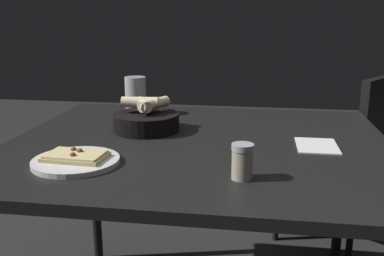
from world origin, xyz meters
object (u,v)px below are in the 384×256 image
(beer_glass, at_px, (136,98))
(chair_near, at_px, (351,149))
(pepper_shaker, at_px, (242,163))
(pizza_plate, at_px, (76,160))
(bread_basket, at_px, (146,120))
(dining_table, at_px, (199,158))

(beer_glass, xyz_separation_m, chair_near, (0.42, -0.92, -0.30))
(beer_glass, distance_m, pepper_shaker, 0.78)
(pizza_plate, xyz_separation_m, chair_near, (1.02, -0.91, -0.24))
(beer_glass, relative_size, chair_near, 0.17)
(bread_basket, xyz_separation_m, pepper_shaker, (-0.40, -0.34, 0.00))
(beer_glass, bearing_deg, dining_table, -138.84)
(pizza_plate, height_order, bread_basket, bread_basket)
(bread_basket, bearing_deg, beer_glass, 23.59)
(pepper_shaker, bearing_deg, dining_table, 25.90)
(bread_basket, height_order, chair_near, chair_near)
(dining_table, xyz_separation_m, pizza_plate, (-0.26, 0.29, 0.07))
(dining_table, relative_size, beer_glass, 7.99)
(dining_table, xyz_separation_m, chair_near, (0.76, -0.62, -0.18))
(pizza_plate, bearing_deg, chair_near, -42.00)
(pepper_shaker, bearing_deg, bread_basket, 40.04)
(pizza_plate, relative_size, beer_glass, 1.56)
(pizza_plate, xyz_separation_m, beer_glass, (0.60, 0.00, 0.05))
(dining_table, bearing_deg, bread_basket, 61.88)
(pepper_shaker, distance_m, chair_near, 1.19)
(beer_glass, distance_m, chair_near, 1.05)
(beer_glass, bearing_deg, chair_near, -65.37)
(bread_basket, height_order, pepper_shaker, bread_basket)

